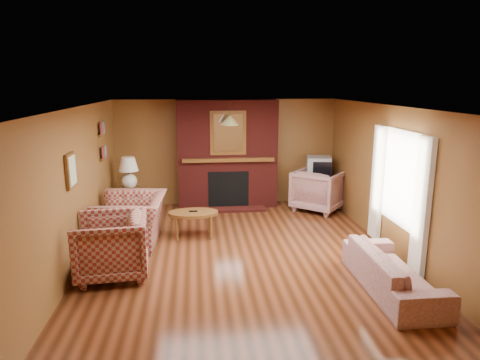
{
  "coord_description": "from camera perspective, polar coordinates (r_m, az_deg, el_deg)",
  "views": [
    {
      "loc": [
        -0.71,
        -6.42,
        2.76
      ],
      "look_at": [
        0.03,
        0.6,
        1.15
      ],
      "focal_mm": 32.0,
      "sensor_mm": 36.0,
      "label": 1
    }
  ],
  "objects": [
    {
      "name": "floor",
      "position": [
        7.03,
        0.28,
        -10.27
      ],
      "size": [
        6.5,
        6.5,
        0.0
      ],
      "primitive_type": "plane",
      "color": "#3E1E0D",
      "rests_on": "ground"
    },
    {
      "name": "ceiling",
      "position": [
        6.47,
        0.3,
        9.67
      ],
      "size": [
        6.5,
        6.5,
        0.0
      ],
      "primitive_type": "plane",
      "rotation": [
        3.14,
        0.0,
        0.0
      ],
      "color": "silver",
      "rests_on": "wall_back"
    },
    {
      "name": "wall_back",
      "position": [
        9.83,
        -1.8,
        3.71
      ],
      "size": [
        6.5,
        0.0,
        6.5
      ],
      "primitive_type": "plane",
      "rotation": [
        1.57,
        0.0,
        0.0
      ],
      "color": "brown",
      "rests_on": "floor"
    },
    {
      "name": "wall_front",
      "position": [
        3.61,
        6.12,
        -12.84
      ],
      "size": [
        6.5,
        0.0,
        6.5
      ],
      "primitive_type": "plane",
      "rotation": [
        -1.57,
        0.0,
        0.0
      ],
      "color": "brown",
      "rests_on": "floor"
    },
    {
      "name": "wall_left",
      "position": [
        6.85,
        -20.99,
        -1.18
      ],
      "size": [
        0.0,
        6.5,
        6.5
      ],
      "primitive_type": "plane",
      "rotation": [
        1.57,
        0.0,
        1.57
      ],
      "color": "brown",
      "rests_on": "floor"
    },
    {
      "name": "wall_right",
      "position": [
        7.35,
        20.05,
        -0.19
      ],
      "size": [
        0.0,
        6.5,
        6.5
      ],
      "primitive_type": "plane",
      "rotation": [
        1.57,
        0.0,
        -1.57
      ],
      "color": "brown",
      "rests_on": "floor"
    },
    {
      "name": "fireplace",
      "position": [
        9.57,
        -1.68,
        3.36
      ],
      "size": [
        2.2,
        0.82,
        2.4
      ],
      "color": "#511511",
      "rests_on": "floor"
    },
    {
      "name": "window_right",
      "position": [
        7.17,
        20.35,
        -1.13
      ],
      "size": [
        0.1,
        1.85,
        2.0
      ],
      "color": "silver",
      "rests_on": "wall_right"
    },
    {
      "name": "bookshelf",
      "position": [
        8.57,
        -17.69,
        4.92
      ],
      "size": [
        0.09,
        0.55,
        0.71
      ],
      "color": "brown",
      "rests_on": "wall_left"
    },
    {
      "name": "botanical_print",
      "position": [
        6.48,
        -21.61,
        1.19
      ],
      "size": [
        0.05,
        0.4,
        0.5
      ],
      "color": "brown",
      "rests_on": "wall_left"
    },
    {
      "name": "pendant_light",
      "position": [
        8.79,
        -1.37,
        7.89
      ],
      "size": [
        0.36,
        0.36,
        0.48
      ],
      "color": "black",
      "rests_on": "ceiling"
    },
    {
      "name": "plaid_loveseat",
      "position": [
        7.7,
        -14.3,
        -5.23
      ],
      "size": [
        1.2,
        1.36,
        0.85
      ],
      "primitive_type": "imported",
      "rotation": [
        0.0,
        0.0,
        -1.62
      ],
      "color": "maroon",
      "rests_on": "floor"
    },
    {
      "name": "plaid_armchair",
      "position": [
        6.5,
        -16.77,
        -8.44
      ],
      "size": [
        1.09,
        1.07,
        0.92
      ],
      "primitive_type": "imported",
      "rotation": [
        0.0,
        0.0,
        -1.48
      ],
      "color": "maroon",
      "rests_on": "floor"
    },
    {
      "name": "floral_sofa",
      "position": [
        6.24,
        19.7,
        -11.37
      ],
      "size": [
        0.75,
        1.91,
        0.56
      ],
      "primitive_type": "imported",
      "rotation": [
        0.0,
        0.0,
        1.57
      ],
      "color": "tan",
      "rests_on": "floor"
    },
    {
      "name": "floral_armchair",
      "position": [
        9.57,
        10.43,
        -1.33
      ],
      "size": [
        1.38,
        1.38,
        0.9
      ],
      "primitive_type": "imported",
      "rotation": [
        0.0,
        0.0,
        2.43
      ],
      "color": "tan",
      "rests_on": "floor"
    },
    {
      "name": "coffee_table",
      "position": [
        7.82,
        -6.24,
        -4.63
      ],
      "size": [
        0.9,
        0.56,
        0.5
      ],
      "color": "brown",
      "rests_on": "floor"
    },
    {
      "name": "side_table",
      "position": [
        9.31,
        -14.4,
        -2.91
      ],
      "size": [
        0.47,
        0.47,
        0.59
      ],
      "primitive_type": "cube",
      "rotation": [
        0.0,
        0.0,
        -0.07
      ],
      "color": "brown",
      "rests_on": "floor"
    },
    {
      "name": "table_lamp",
      "position": [
        9.16,
        -14.63,
        1.13
      ],
      "size": [
        0.41,
        0.41,
        0.67
      ],
      "color": "silver",
      "rests_on": "side_table"
    },
    {
      "name": "tv_stand",
      "position": [
        9.93,
        10.31,
        -1.54
      ],
      "size": [
        0.6,
        0.55,
        0.65
      ],
      "primitive_type": "cube",
      "rotation": [
        0.0,
        0.0,
        0.01
      ],
      "color": "black",
      "rests_on": "floor"
    },
    {
      "name": "crt_tv",
      "position": [
        9.8,
        10.46,
        1.67
      ],
      "size": [
        0.61,
        0.61,
        0.48
      ],
      "color": "#ADB0B5",
      "rests_on": "tv_stand"
    }
  ]
}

